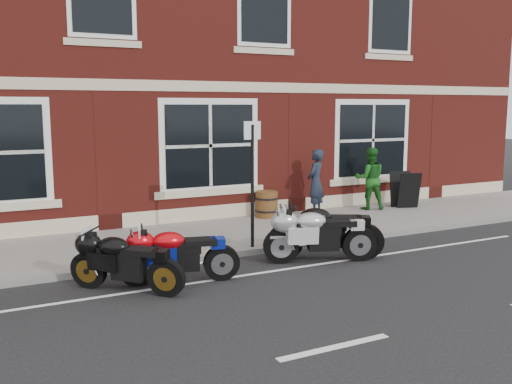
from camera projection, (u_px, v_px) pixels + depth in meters
ground at (232, 281)px, 9.63m from camera, size 80.00×80.00×0.00m
sidewalk at (174, 241)px, 12.26m from camera, size 30.00×3.00×0.12m
kerb at (201, 258)px, 10.87m from camera, size 30.00×0.16×0.12m
pub_building at (91, 8)px, 17.97m from camera, size 24.00×12.00×12.00m
moto_sport_red at (177, 253)px, 9.46m from camera, size 1.97×0.60×0.90m
moto_sport_black at (125, 260)px, 9.02m from camera, size 1.51×1.50×0.90m
moto_sport_silver at (318, 233)px, 10.75m from camera, size 2.08×0.90×0.98m
moto_naked_black at (323, 229)px, 11.00m from camera, size 2.07×1.15×1.01m
pedestrian_left at (316, 182)px, 14.76m from camera, size 0.75×0.70×1.71m
pedestrian_right at (370, 179)px, 15.57m from camera, size 1.02×0.93×1.70m
a_board_sign at (405, 190)px, 15.87m from camera, size 0.70×0.58×1.01m
barrel_planter at (267, 204)px, 14.53m from camera, size 0.60×0.60×0.67m
parking_sign at (252, 175)px, 11.28m from camera, size 0.36×0.07×2.52m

